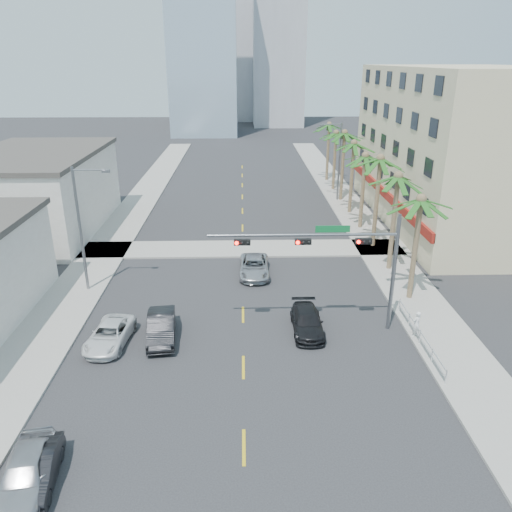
{
  "coord_description": "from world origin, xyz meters",
  "views": [
    {
      "loc": [
        0.06,
        -18.99,
        15.63
      ],
      "look_at": [
        0.89,
        11.6,
        3.5
      ],
      "focal_mm": 35.0,
      "sensor_mm": 36.0,
      "label": 1
    }
  ],
  "objects_px": {
    "car_lane_left": "(161,327)",
    "car_lane_center": "(254,267)",
    "traffic_signal_mast": "(341,253)",
    "pedestrian": "(416,324)",
    "car_parked_mid": "(38,471)",
    "car_lane_right": "(307,322)",
    "car_parked_near": "(26,472)",
    "car_parked_far": "(110,335)"
  },
  "relations": [
    {
      "from": "car_lane_left",
      "to": "car_lane_center",
      "type": "height_order",
      "value": "car_lane_left"
    },
    {
      "from": "traffic_signal_mast",
      "to": "pedestrian",
      "type": "bearing_deg",
      "value": -14.88
    },
    {
      "from": "traffic_signal_mast",
      "to": "car_lane_center",
      "type": "bearing_deg",
      "value": 119.78
    },
    {
      "from": "traffic_signal_mast",
      "to": "car_parked_mid",
      "type": "xyz_separation_m",
      "value": [
        -13.86,
        -11.68,
        -4.43
      ]
    },
    {
      "from": "car_parked_mid",
      "to": "car_lane_right",
      "type": "relative_size",
      "value": 0.86
    },
    {
      "from": "car_parked_near",
      "to": "traffic_signal_mast",
      "type": "bearing_deg",
      "value": 32.02
    },
    {
      "from": "traffic_signal_mast",
      "to": "car_parked_mid",
      "type": "height_order",
      "value": "traffic_signal_mast"
    },
    {
      "from": "pedestrian",
      "to": "traffic_signal_mast",
      "type": "bearing_deg",
      "value": -47.58
    },
    {
      "from": "car_parked_near",
      "to": "car_lane_left",
      "type": "height_order",
      "value": "car_parked_near"
    },
    {
      "from": "car_lane_right",
      "to": "pedestrian",
      "type": "height_order",
      "value": "pedestrian"
    },
    {
      "from": "car_parked_mid",
      "to": "car_parked_far",
      "type": "distance_m",
      "value": 10.32
    },
    {
      "from": "car_parked_mid",
      "to": "car_lane_right",
      "type": "bearing_deg",
      "value": 36.62
    },
    {
      "from": "car_lane_left",
      "to": "pedestrian",
      "type": "relative_size",
      "value": 2.75
    },
    {
      "from": "car_parked_near",
      "to": "car_parked_mid",
      "type": "bearing_deg",
      "value": 19.96
    },
    {
      "from": "car_parked_near",
      "to": "car_lane_right",
      "type": "xyz_separation_m",
      "value": [
        12.37,
        11.71,
        -0.11
      ]
    },
    {
      "from": "car_parked_mid",
      "to": "car_lane_center",
      "type": "xyz_separation_m",
      "value": [
        8.97,
        20.23,
        0.04
      ]
    },
    {
      "from": "traffic_signal_mast",
      "to": "car_parked_far",
      "type": "relative_size",
      "value": 2.47
    },
    {
      "from": "car_parked_mid",
      "to": "pedestrian",
      "type": "xyz_separation_m",
      "value": [
        18.38,
        10.48,
        0.34
      ]
    },
    {
      "from": "traffic_signal_mast",
      "to": "car_parked_mid",
      "type": "distance_m",
      "value": 18.66
    },
    {
      "from": "car_lane_center",
      "to": "traffic_signal_mast",
      "type": "bearing_deg",
      "value": -59.37
    },
    {
      "from": "traffic_signal_mast",
      "to": "car_lane_center",
      "type": "xyz_separation_m",
      "value": [
        -4.89,
        8.55,
        -4.39
      ]
    },
    {
      "from": "car_lane_center",
      "to": "car_lane_right",
      "type": "relative_size",
      "value": 1.09
    },
    {
      "from": "car_lane_right",
      "to": "car_parked_mid",
      "type": "bearing_deg",
      "value": -136.33
    },
    {
      "from": "car_parked_mid",
      "to": "car_lane_center",
      "type": "distance_m",
      "value": 22.13
    },
    {
      "from": "car_parked_far",
      "to": "car_lane_right",
      "type": "height_order",
      "value": "car_lane_right"
    },
    {
      "from": "car_parked_mid",
      "to": "car_parked_far",
      "type": "relative_size",
      "value": 0.85
    },
    {
      "from": "traffic_signal_mast",
      "to": "car_lane_center",
      "type": "height_order",
      "value": "traffic_signal_mast"
    },
    {
      "from": "car_parked_near",
      "to": "car_parked_mid",
      "type": "distance_m",
      "value": 0.43
    },
    {
      "from": "traffic_signal_mast",
      "to": "car_lane_left",
      "type": "relative_size",
      "value": 2.46
    },
    {
      "from": "car_lane_center",
      "to": "pedestrian",
      "type": "relative_size",
      "value": 2.95
    },
    {
      "from": "traffic_signal_mast",
      "to": "car_parked_near",
      "type": "bearing_deg",
      "value": -140.15
    },
    {
      "from": "car_parked_far",
      "to": "car_lane_left",
      "type": "bearing_deg",
      "value": 17.08
    },
    {
      "from": "car_parked_near",
      "to": "car_lane_left",
      "type": "xyz_separation_m",
      "value": [
        3.56,
        11.09,
        -0.01
      ]
    },
    {
      "from": "car_lane_left",
      "to": "car_lane_center",
      "type": "relative_size",
      "value": 0.93
    },
    {
      "from": "car_parked_far",
      "to": "car_lane_center",
      "type": "height_order",
      "value": "car_lane_center"
    },
    {
      "from": "car_lane_left",
      "to": "pedestrian",
      "type": "bearing_deg",
      "value": -8.11
    },
    {
      "from": "car_parked_far",
      "to": "car_lane_right",
      "type": "bearing_deg",
      "value": 11.63
    },
    {
      "from": "car_parked_mid",
      "to": "pedestrian",
      "type": "relative_size",
      "value": 2.33
    },
    {
      "from": "car_parked_far",
      "to": "car_parked_near",
      "type": "bearing_deg",
      "value": -87.71
    },
    {
      "from": "car_parked_near",
      "to": "pedestrian",
      "type": "distance_m",
      "value": 21.57
    },
    {
      "from": "car_parked_mid",
      "to": "pedestrian",
      "type": "bearing_deg",
      "value": 22.51
    },
    {
      "from": "car_parked_near",
      "to": "car_parked_far",
      "type": "relative_size",
      "value": 0.99
    }
  ]
}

